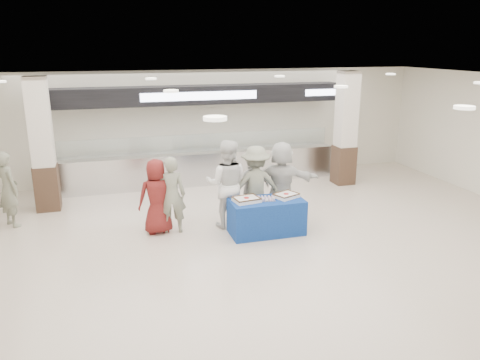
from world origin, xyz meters
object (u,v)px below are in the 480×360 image
object	(u,v)px
civilian_white	(281,181)
soldier_a	(171,195)
soldier_bg	(8,189)
display_table	(266,217)
sheet_cake_left	(246,199)
civilian_maroon	(157,197)
cupcake_tray	(266,199)
sheet_cake_right	(286,195)
chef_short	(252,189)
chef_tall	(227,184)
soldier_b	(256,185)

from	to	relation	value
civilian_white	soldier_a	bearing A→B (deg)	22.03
civilian_white	soldier_bg	xyz separation A→B (m)	(-5.87, 1.32, -0.07)
display_table	sheet_cake_left	size ratio (longest dim) A/B	2.77
civilian_maroon	cupcake_tray	bearing A→B (deg)	156.91
display_table	sheet_cake_left	world-z (taller)	sheet_cake_left
soldier_bg	sheet_cake_right	bearing A→B (deg)	-144.74
soldier_a	sheet_cake_right	bearing A→B (deg)	173.87
sheet_cake_right	civilian_white	world-z (taller)	civilian_white
sheet_cake_left	sheet_cake_right	distance (m)	0.90
chef_short	civilian_maroon	bearing A→B (deg)	-8.08
civilian_maroon	display_table	bearing A→B (deg)	156.97
sheet_cake_left	sheet_cake_right	xyz separation A→B (m)	(0.90, 0.03, -0.00)
cupcake_tray	soldier_bg	xyz separation A→B (m)	(-5.26, 2.03, 0.07)
sheet_cake_left	civilian_maroon	distance (m)	1.89
display_table	soldier_a	world-z (taller)	soldier_a
sheet_cake_right	display_table	bearing A→B (deg)	-174.69
civilian_maroon	soldier_bg	size ratio (longest dim) A/B	0.95
cupcake_tray	chef_tall	size ratio (longest dim) A/B	0.21
chef_short	soldier_b	distance (m)	0.26
cupcake_tray	chef_tall	world-z (taller)	chef_tall
display_table	soldier_b	bearing A→B (deg)	93.42
display_table	civilian_maroon	xyz separation A→B (m)	(-2.20, 0.70, 0.43)
chef_short	cupcake_tray	bearing A→B (deg)	80.55
display_table	cupcake_tray	size ratio (longest dim) A/B	3.81
cupcake_tray	soldier_b	size ratio (longest dim) A/B	0.23
sheet_cake_left	soldier_a	world-z (taller)	soldier_a
sheet_cake_right	soldier_a	bearing A→B (deg)	165.79
sheet_cake_left	chef_short	bearing A→B (deg)	65.36
sheet_cake_right	soldier_bg	world-z (taller)	soldier_bg
sheet_cake_left	soldier_bg	bearing A→B (deg)	157.35
cupcake_tray	chef_short	size ratio (longest dim) A/B	0.27
display_table	soldier_bg	xyz separation A→B (m)	(-5.27, 2.03, 0.47)
sheet_cake_right	civilian_maroon	bearing A→B (deg)	166.04
chef_tall	sheet_cake_right	bearing A→B (deg)	173.53
display_table	civilian_white	world-z (taller)	civilian_white
civilian_maroon	chef_short	size ratio (longest dim) A/B	1.07
sheet_cake_left	soldier_bg	xyz separation A→B (m)	(-4.83, 2.02, 0.04)
sheet_cake_right	chef_tall	bearing A→B (deg)	152.43
soldier_b	chef_short	bearing A→B (deg)	-79.53
cupcake_tray	civilian_maroon	size ratio (longest dim) A/B	0.25
civilian_maroon	soldier_bg	xyz separation A→B (m)	(-3.07, 1.32, 0.04)
civilian_maroon	civilian_white	bearing A→B (deg)	174.67
cupcake_tray	soldier_bg	world-z (taller)	soldier_bg
cupcake_tray	soldier_bg	size ratio (longest dim) A/B	0.24
soldier_b	civilian_white	world-z (taller)	civilian_white
soldier_a	soldier_b	bearing A→B (deg)	-171.92
soldier_a	soldier_b	distance (m)	1.87
chef_short	soldier_bg	bearing A→B (deg)	-24.84
sheet_cake_left	chef_short	world-z (taller)	chef_short
display_table	civilian_white	distance (m)	1.07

